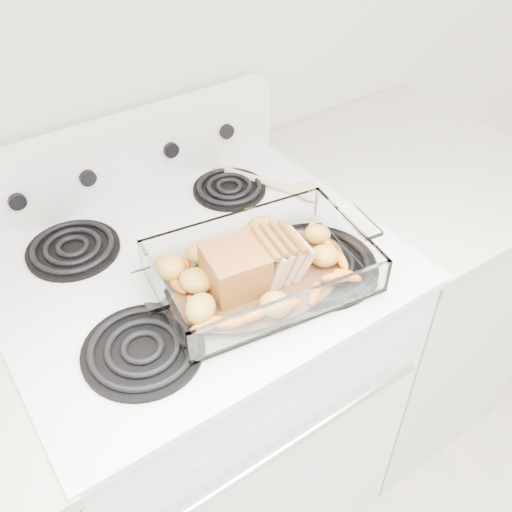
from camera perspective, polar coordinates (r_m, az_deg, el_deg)
electric_range at (r=1.50m, az=-5.04°, el=-13.29°), size 0.78×0.70×1.12m
counter_right at (r=1.80m, az=13.51°, el=-3.39°), size 0.58×0.68×0.93m
baking_dish at (r=1.08m, az=0.60°, el=-1.69°), size 0.39×0.26×0.08m
pork_roast at (r=1.05m, az=-0.64°, el=-1.13°), size 0.20×0.11×0.09m
roast_vegetables at (r=1.09m, az=-0.71°, el=-0.32°), size 0.37×0.20×0.05m
wooden_spoon at (r=1.34m, az=2.96°, el=7.03°), size 0.16×0.25×0.02m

